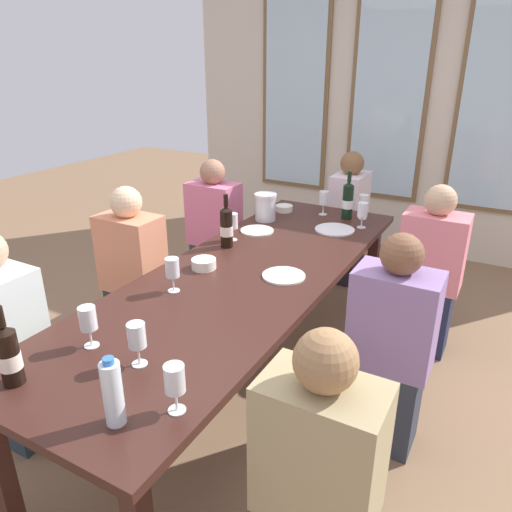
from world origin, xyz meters
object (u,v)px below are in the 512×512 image
at_px(white_plate_0, 335,230).
at_px(white_plate_1, 257,231).
at_px(wine_glass_1, 324,199).
at_px(wine_glass_6, 364,202).
at_px(wine_bottle_1, 9,355).
at_px(tasting_bowl_0, 284,208).
at_px(seated_person_4, 7,346).
at_px(metal_pitcher, 265,207).
at_px(wine_bottle_0, 226,227).
at_px(wine_glass_0, 232,222).
at_px(wine_glass_5, 175,381).
at_px(seated_person_1, 429,275).
at_px(dining_table, 245,283).
at_px(seated_person_5, 317,489).
at_px(wine_glass_2, 88,320).
at_px(seated_person_2, 134,278).
at_px(seated_person_0, 215,234).
at_px(seated_person_6, 348,221).
at_px(wine_glass_7, 363,210).
at_px(water_bottle, 113,393).
at_px(seated_person_3, 390,350).
at_px(wine_bottle_2, 348,201).
at_px(wine_glass_3, 137,336).
at_px(tasting_bowl_1, 204,264).
at_px(wine_glass_4, 172,268).
at_px(white_plate_2, 284,276).

relative_size(white_plate_0, white_plate_1, 1.20).
xyz_separation_m(wine_glass_1, wine_glass_6, (0.28, 0.04, 0.00)).
distance_m(wine_bottle_1, tasting_bowl_0, 2.30).
bearing_deg(seated_person_4, metal_pitcher, 74.26).
bearing_deg(wine_bottle_0, wine_glass_0, 103.95).
height_order(wine_bottle_1, wine_glass_5, wine_bottle_1).
relative_size(metal_pitcher, wine_bottle_0, 0.58).
height_order(metal_pitcher, seated_person_1, seated_person_1).
distance_m(white_plate_0, seated_person_4, 2.03).
xyz_separation_m(dining_table, seated_person_5, (0.81, -0.93, -0.15)).
xyz_separation_m(wine_glass_2, seated_person_2, (-0.63, 0.91, -0.33)).
bearing_deg(seated_person_0, seated_person_6, 44.86).
height_order(metal_pitcher, wine_glass_7, metal_pitcher).
distance_m(water_bottle, wine_glass_0, 1.66).
distance_m(wine_glass_6, seated_person_3, 1.39).
distance_m(seated_person_0, seated_person_3, 1.87).
bearing_deg(seated_person_1, wine_bottle_0, -148.74).
bearing_deg(wine_glass_2, wine_glass_5, -14.72).
relative_size(wine_bottle_2, seated_person_5, 0.30).
bearing_deg(seated_person_0, wine_glass_3, -64.25).
height_order(tasting_bowl_1, wine_glass_5, wine_glass_5).
relative_size(wine_bottle_2, water_bottle, 1.41).
distance_m(tasting_bowl_0, wine_glass_0, 0.71).
bearing_deg(white_plate_1, wine_glass_7, 35.04).
relative_size(wine_glass_7, seated_person_2, 0.16).
xyz_separation_m(wine_glass_7, seated_person_2, (-1.13, -1.01, -0.34)).
distance_m(wine_bottle_1, seated_person_0, 2.22).
bearing_deg(wine_glass_1, wine_glass_4, -96.80).
bearing_deg(white_plate_1, dining_table, -66.86).
height_order(wine_bottle_1, water_bottle, wine_bottle_1).
xyz_separation_m(seated_person_0, seated_person_5, (1.61, -1.84, 0.00)).
xyz_separation_m(white_plate_1, wine_glass_2, (0.08, -1.51, 0.11)).
xyz_separation_m(seated_person_5, seated_person_6, (-0.81, 2.65, 0.00)).
relative_size(white_plate_1, white_plate_2, 0.96).
distance_m(metal_pitcher, wine_bottle_2, 0.58).
bearing_deg(wine_glass_7, metal_pitcher, -165.19).
height_order(dining_table, seated_person_3, seated_person_3).
distance_m(wine_glass_0, seated_person_3, 1.24).
bearing_deg(seated_person_2, dining_table, 0.05).
bearing_deg(seated_person_3, white_plate_2, 172.23).
relative_size(tasting_bowl_0, wine_glass_7, 0.72).
relative_size(wine_glass_2, seated_person_0, 0.16).
height_order(dining_table, metal_pitcher, metal_pitcher).
relative_size(white_plate_1, wine_glass_3, 1.26).
bearing_deg(wine_glass_4, wine_glass_3, -64.06).
distance_m(wine_bottle_1, seated_person_6, 2.95).
bearing_deg(white_plate_0, wine_glass_6, 75.78).
xyz_separation_m(wine_bottle_2, water_bottle, (0.05, -2.33, -0.02)).
xyz_separation_m(white_plate_2, tasting_bowl_0, (-0.50, 1.04, 0.02)).
height_order(white_plate_1, tasting_bowl_1, tasting_bowl_1).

